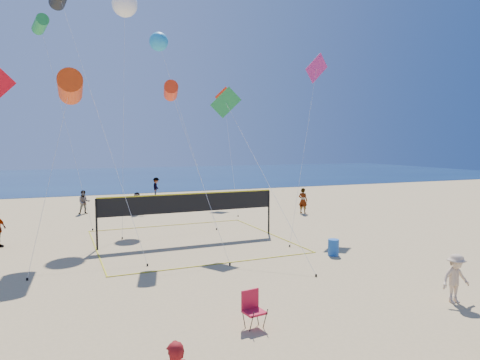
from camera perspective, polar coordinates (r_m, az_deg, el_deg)
name	(u,v)px	position (r m, az deg, el deg)	size (l,w,h in m)	color
ocean	(103,177)	(71.03, -17.82, 0.39)	(140.00, 50.00, 0.03)	#10254C
bystander_b	(456,278)	(16.12, 26.81, -11.63)	(1.06, 0.61, 1.64)	#CFAE8A
far_person_1	(137,203)	(32.79, -13.57, -3.04)	(1.54, 0.49, 1.66)	gray
far_person_2	(303,201)	(32.72, 8.39, -2.73)	(0.70, 0.46, 1.92)	gray
far_person_3	(84,202)	(34.17, -20.08, -2.79)	(0.86, 0.67, 1.77)	gray
far_person_4	(156,187)	(43.37, -11.12, -0.93)	(1.23, 0.71, 1.91)	gray
camp_chair	(252,307)	(12.77, 1.65, -16.51)	(0.65, 0.77, 1.17)	red
trash_barrel	(333,247)	(20.83, 12.35, -8.77)	(0.51, 0.51, 0.77)	#1951A8
volleyball_net	(190,208)	(23.16, -6.73, -3.74)	(10.08, 9.93, 2.61)	black
kite_0	(70,87)	(22.98, -21.70, 11.43)	(2.40, 6.29, 8.78)	red
kite_2	(171,91)	(22.42, -9.20, 11.63)	(1.98, 5.68, 8.39)	red
kite_4	(229,110)	(22.89, -1.41, 9.37)	(1.94, 7.89, 8.30)	#228F41
kite_5	(316,74)	(28.54, 10.05, 13.70)	(5.67, 5.57, 11.11)	#C32C7C
kite_6	(125,4)	(31.14, -15.13, 21.67)	(2.12, 6.61, 15.17)	white
kite_7	(159,42)	(32.86, -10.78, 17.65)	(2.86, 7.78, 13.26)	#2296D6
kite_8	(40,25)	(32.45, -25.07, 18.26)	(3.35, 5.37, 13.56)	#228F41
kite_9	(224,102)	(38.88, -2.09, 10.37)	(2.81, 8.74, 10.42)	red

